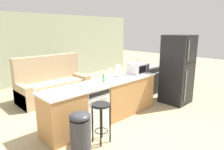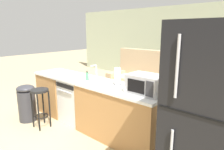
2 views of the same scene
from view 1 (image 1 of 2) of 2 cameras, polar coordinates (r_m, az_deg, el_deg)
ground_plane at (r=4.61m, az=-3.44°, el=-13.08°), size 24.00×24.00×0.00m
wall_back at (r=7.97m, az=-22.17°, el=6.82°), size 10.00×0.06×2.60m
kitchen_counter at (r=4.59m, az=-1.24°, el=-7.47°), size 2.94×0.66×0.90m
dishwasher at (r=4.29m, az=-6.06°, el=-9.01°), size 0.58×0.61×0.84m
stove_range at (r=6.45m, az=9.21°, el=-1.31°), size 0.76×0.68×0.90m
refrigerator at (r=5.78m, az=18.14°, el=1.48°), size 0.72×0.73×1.87m
microwave at (r=5.19m, az=7.45°, el=1.94°), size 0.50×0.37×0.28m
sink_faucet at (r=4.45m, az=-1.19°, el=0.08°), size 0.07×0.18×0.30m
paper_towel_roll at (r=4.80m, az=1.74°, el=1.13°), size 0.14×0.14×0.28m
soap_bottle at (r=4.31m, az=-2.43°, el=-1.15°), size 0.06×0.06×0.18m
kettle at (r=6.29m, az=7.52°, el=3.36°), size 0.21×0.17×0.19m
bar_stool at (r=3.63m, az=-3.12°, el=-11.27°), size 0.32×0.32×0.74m
trash_bin at (r=3.41m, az=-9.00°, el=-16.05°), size 0.35×0.35×0.74m
couch at (r=6.17m, az=-16.69°, el=-2.89°), size 2.00×0.90×1.27m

